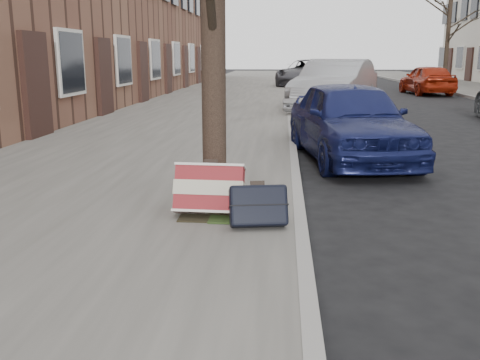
# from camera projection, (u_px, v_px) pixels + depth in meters

# --- Properties ---
(ground) EXTENTS (120.00, 120.00, 0.00)m
(ground) POSITION_uv_depth(u_px,v_px,m) (465.00, 275.00, 4.15)
(ground) COLOR black
(ground) RESTS_ON ground
(near_sidewalk) EXTENTS (5.00, 70.00, 0.12)m
(near_sidewalk) POSITION_uv_depth(u_px,v_px,m) (219.00, 101.00, 18.98)
(near_sidewalk) COLOR gray
(near_sidewalk) RESTS_ON ground
(house_near) EXTENTS (6.80, 40.00, 7.00)m
(house_near) POSITION_uv_depth(u_px,v_px,m) (62.00, 4.00, 19.62)
(house_near) COLOR brown
(house_near) RESTS_ON ground
(dirt_patch) EXTENTS (0.85, 0.85, 0.02)m
(dirt_patch) POSITION_uv_depth(u_px,v_px,m) (226.00, 210.00, 5.44)
(dirt_patch) COLOR black
(dirt_patch) RESTS_ON near_sidewalk
(suitcase_red) EXTENTS (0.68, 0.40, 0.52)m
(suitcase_red) POSITION_uv_depth(u_px,v_px,m) (209.00, 190.00, 5.25)
(suitcase_red) COLOR maroon
(suitcase_red) RESTS_ON near_sidewalk
(suitcase_navy) EXTENTS (0.57, 0.40, 0.42)m
(suitcase_navy) POSITION_uv_depth(u_px,v_px,m) (258.00, 205.00, 4.89)
(suitcase_navy) COLOR black
(suitcase_navy) RESTS_ON near_sidewalk
(car_near_front) EXTENTS (2.10, 3.96, 1.28)m
(car_near_front) POSITION_uv_depth(u_px,v_px,m) (350.00, 120.00, 8.58)
(car_near_front) COLOR #141A4C
(car_near_front) RESTS_ON ground
(car_near_mid) EXTENTS (3.07, 4.98, 1.55)m
(car_near_mid) POSITION_uv_depth(u_px,v_px,m) (335.00, 86.00, 15.64)
(car_near_mid) COLOR #9FA2A6
(car_near_mid) RESTS_ON ground
(car_near_back) EXTENTS (3.69, 5.59, 1.43)m
(car_near_back) POSITION_uv_depth(u_px,v_px,m) (307.00, 74.00, 27.70)
(car_near_back) COLOR #39383D
(car_near_back) RESTS_ON ground
(car_far_back) EXTENTS (1.81, 3.85, 1.27)m
(car_far_back) POSITION_uv_depth(u_px,v_px,m) (427.00, 79.00, 22.81)
(car_far_back) COLOR maroon
(car_far_back) RESTS_ON ground
(tree_far_c) EXTENTS (0.22, 0.22, 4.89)m
(tree_far_c) POSITION_uv_depth(u_px,v_px,m) (448.00, 37.00, 28.22)
(tree_far_c) COLOR black
(tree_far_c) RESTS_ON far_sidewalk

